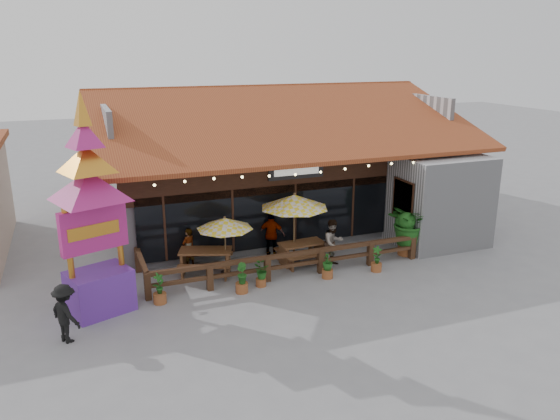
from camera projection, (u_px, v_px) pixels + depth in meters
name	position (u px, v px, depth m)	size (l,w,h in m)	color
ground	(327.00, 266.00, 19.94)	(100.00, 100.00, 0.00)	gray
restaurant_building	(271.00, 170.00, 25.32)	(15.50, 14.73, 6.09)	#B8B8BE
patio_railing	(272.00, 261.00, 18.75)	(10.00, 2.60, 0.92)	#422617
umbrella_left	(225.00, 224.00, 18.77)	(2.62, 2.62, 2.11)	brown
umbrella_right	(294.00, 202.00, 19.65)	(2.60, 2.60, 2.67)	brown
picnic_table_left	(206.00, 257.00, 19.13)	(2.24, 2.10, 0.87)	brown
picnic_table_right	(302.00, 249.00, 20.08)	(1.73, 1.51, 0.79)	brown
thai_sign_tower	(90.00, 192.00, 15.45)	(3.34, 3.34, 7.06)	#5D2997
tropical_plant	(408.00, 222.00, 20.66)	(2.16, 2.17, 2.27)	brown
diner_a	(189.00, 248.00, 19.64)	(0.54, 0.35, 1.47)	#3A1E12
diner_b	(333.00, 243.00, 19.74)	(0.85, 0.66, 1.75)	#3A1E12
diner_c	(272.00, 234.00, 20.65)	(1.02, 0.43, 1.74)	#3A1E12
pedestrian	(65.00, 313.00, 14.57)	(1.07, 0.61, 1.65)	black
planter_a	(159.00, 291.00, 16.89)	(0.43, 0.41, 1.00)	brown
planter_b	(242.00, 279.00, 17.63)	(0.41, 0.43, 1.01)	brown
planter_c	(261.00, 273.00, 18.09)	(0.68, 0.67, 0.85)	brown
planter_d	(328.00, 266.00, 18.76)	(0.50, 0.50, 0.94)	brown
planter_e	(377.00, 261.00, 19.35)	(0.40, 0.38, 0.93)	brown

